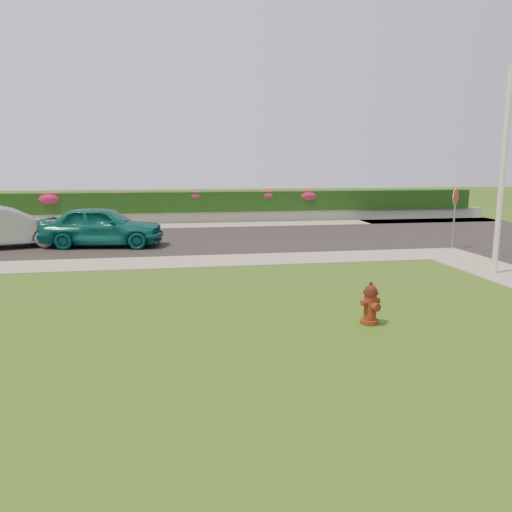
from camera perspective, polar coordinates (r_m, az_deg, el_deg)
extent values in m
plane|color=black|center=(8.28, 9.53, -12.11)|extent=(120.00, 120.00, 0.00)
cube|color=black|center=(21.57, -15.99, 1.62)|extent=(26.00, 8.00, 0.04)
cube|color=gray|center=(16.85, -21.17, -1.04)|extent=(24.00, 2.00, 0.04)
cube|color=gray|center=(19.09, 20.65, 0.26)|extent=(2.00, 2.00, 0.04)
cube|color=gray|center=(26.44, -6.16, 3.50)|extent=(34.00, 2.00, 0.04)
cube|color=gray|center=(27.90, -6.37, 4.43)|extent=(34.00, 0.40, 0.60)
cube|color=black|center=(27.92, -6.42, 6.19)|extent=(32.00, 0.90, 1.10)
cylinder|color=#51170C|center=(10.36, 12.85, -7.32)|extent=(0.37, 0.37, 0.09)
cylinder|color=#51170C|center=(10.27, 12.92, -5.60)|extent=(0.25, 0.25, 0.56)
cylinder|color=black|center=(10.20, 12.98, -4.08)|extent=(0.30, 0.30, 0.05)
sphere|color=black|center=(10.19, 12.99, -3.91)|extent=(0.25, 0.25, 0.25)
cylinder|color=black|center=(10.16, 13.02, -3.14)|extent=(0.08, 0.08, 0.08)
cylinder|color=#51170C|center=(10.14, 12.24, -5.26)|extent=(0.14, 0.15, 0.12)
cylinder|color=#51170C|center=(10.35, 13.62, -5.01)|extent=(0.14, 0.15, 0.12)
cylinder|color=#51170C|center=(10.15, 13.52, -5.69)|extent=(0.19, 0.17, 0.16)
imported|color=#0B5851|center=(20.15, -17.13, 3.27)|extent=(4.82, 2.51, 1.57)
imported|color=#93959A|center=(21.24, -26.90, 2.96)|extent=(5.04, 3.04, 1.57)
cylinder|color=silver|center=(15.88, 26.34, 8.43)|extent=(0.16, 0.16, 5.81)
cylinder|color=slate|center=(20.11, 21.67, 3.56)|extent=(0.06, 0.06, 2.04)
cylinder|color=#B5290C|center=(20.03, 21.86, 6.32)|extent=(0.47, 0.41, 0.59)
cylinder|color=white|center=(20.03, 21.86, 6.32)|extent=(0.49, 0.42, 0.63)
ellipsoid|color=#BA1F47|center=(28.46, -22.46, 6.06)|extent=(1.50, 0.96, 0.75)
ellipsoid|color=#BA1F47|center=(27.90, -15.46, 6.56)|extent=(1.09, 0.70, 0.55)
ellipsoid|color=#BA1F47|center=(27.79, -6.96, 6.81)|extent=(1.19, 0.76, 0.59)
ellipsoid|color=#BA1F47|center=(28.27, 1.30, 6.92)|extent=(1.22, 0.79, 0.61)
ellipsoid|color=#BA1F47|center=(28.80, 5.87, 6.86)|extent=(1.41, 0.90, 0.70)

